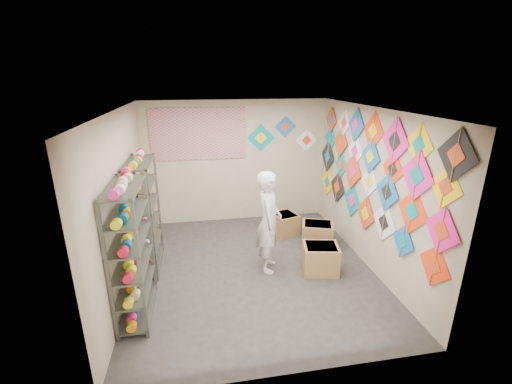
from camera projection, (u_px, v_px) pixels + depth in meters
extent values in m
plane|color=#2D2A27|center=(253.00, 269.00, 5.93)|extent=(4.50, 4.50, 0.00)
plane|color=tan|center=(236.00, 162.00, 7.59)|extent=(4.00, 0.00, 4.00)
plane|color=tan|center=(291.00, 269.00, 3.39)|extent=(4.00, 0.00, 4.00)
plane|color=tan|center=(123.00, 203.00, 5.16)|extent=(0.00, 4.50, 4.50)
plane|color=tan|center=(369.00, 189.00, 5.82)|extent=(0.00, 4.50, 4.50)
plane|color=#696258|center=(253.00, 109.00, 5.05)|extent=(4.50, 4.50, 0.00)
cube|color=#4C5147|center=(132.00, 252.00, 4.53)|extent=(0.40, 1.10, 1.90)
cube|color=#4C5147|center=(144.00, 215.00, 5.74)|extent=(0.40, 1.10, 1.90)
cylinder|color=#FC2C94|center=(124.00, 265.00, 4.06)|extent=(0.12, 0.10, 0.12)
cylinder|color=orange|center=(127.00, 257.00, 4.23)|extent=(0.12, 0.10, 0.12)
cylinder|color=yellow|center=(130.00, 250.00, 4.41)|extent=(0.12, 0.10, 0.12)
cylinder|color=white|center=(132.00, 243.00, 4.59)|extent=(0.12, 0.10, 0.12)
cylinder|color=red|center=(134.00, 236.00, 4.77)|extent=(0.12, 0.10, 0.12)
cylinder|color=#8C0C8E|center=(136.00, 231.00, 4.95)|extent=(0.12, 0.10, 0.12)
cylinder|color=beige|center=(140.00, 221.00, 5.27)|extent=(0.12, 0.10, 0.12)
cylinder|color=#0A5782|center=(141.00, 217.00, 5.45)|extent=(0.12, 0.10, 0.12)
cylinder|color=#FC2C94|center=(143.00, 212.00, 5.62)|extent=(0.12, 0.10, 0.12)
cylinder|color=orange|center=(145.00, 208.00, 5.80)|extent=(0.12, 0.10, 0.12)
cylinder|color=yellow|center=(146.00, 204.00, 5.98)|extent=(0.12, 0.10, 0.12)
cylinder|color=white|center=(147.00, 200.00, 6.16)|extent=(0.12, 0.10, 0.12)
cube|color=#F7390F|center=(434.00, 266.00, 4.26)|extent=(0.03, 0.58, 0.58)
cube|color=#1565B3|center=(403.00, 241.00, 4.87)|extent=(0.03, 0.51, 0.51)
cube|color=white|center=(384.00, 222.00, 5.38)|extent=(0.02, 0.66, 0.66)
cube|color=red|center=(365.00, 214.00, 5.93)|extent=(0.02, 0.62, 0.62)
cube|color=#008B8E|center=(352.00, 200.00, 6.45)|extent=(0.02, 0.68, 0.68)
cube|color=black|center=(337.00, 187.00, 7.06)|extent=(0.03, 0.68, 0.68)
cube|color=yellow|center=(327.00, 182.00, 7.64)|extent=(0.02, 0.64, 0.64)
cube|color=#FE1C94|center=(442.00, 231.00, 4.07)|extent=(0.01, 0.61, 0.61)
cube|color=#F7390F|center=(412.00, 211.00, 4.65)|extent=(0.04, 0.67, 0.67)
cube|color=#1565B3|center=(387.00, 192.00, 5.21)|extent=(0.03, 0.63, 0.63)
cube|color=white|center=(369.00, 182.00, 5.77)|extent=(0.02, 0.55, 0.55)
cube|color=red|center=(352.00, 171.00, 6.34)|extent=(0.03, 0.69, 0.69)
cube|color=#008B8E|center=(341.00, 165.00, 6.86)|extent=(0.03, 0.55, 0.55)
cube|color=black|center=(328.00, 156.00, 7.49)|extent=(0.03, 0.71, 0.71)
cube|color=yellow|center=(446.00, 187.00, 3.99)|extent=(0.04, 0.55, 0.55)
cube|color=#FE1C94|center=(417.00, 176.00, 4.48)|extent=(0.01, 0.70, 0.70)
cube|color=#F7390F|center=(393.00, 169.00, 5.05)|extent=(0.02, 0.56, 0.56)
cube|color=#1565B3|center=(370.00, 156.00, 5.65)|extent=(0.02, 0.60, 0.60)
cube|color=white|center=(355.00, 151.00, 6.22)|extent=(0.02, 0.59, 0.59)
cube|color=red|center=(340.00, 142.00, 6.79)|extent=(0.04, 0.63, 0.63)
cube|color=#008B8E|center=(330.00, 138.00, 7.33)|extent=(0.02, 0.60, 0.60)
cube|color=black|center=(457.00, 155.00, 3.77)|extent=(0.02, 0.64, 0.64)
cube|color=yellow|center=(419.00, 145.00, 4.43)|extent=(0.03, 0.59, 0.59)
cube|color=#FE1C94|center=(395.00, 141.00, 4.93)|extent=(0.01, 0.70, 0.70)
cube|color=#F7390F|center=(373.00, 131.00, 5.55)|extent=(0.03, 0.67, 0.67)
cube|color=#1565B3|center=(356.00, 125.00, 6.09)|extent=(0.03, 0.61, 0.61)
cube|color=white|center=(344.00, 123.00, 6.61)|extent=(0.03, 0.53, 0.53)
cube|color=red|center=(331.00, 120.00, 7.19)|extent=(0.01, 0.55, 0.55)
cube|color=#008B8E|center=(261.00, 138.00, 7.50)|extent=(0.61, 0.02, 0.61)
cube|color=#1565B3|center=(285.00, 127.00, 7.51)|extent=(0.48, 0.02, 0.48)
cube|color=white|center=(306.00, 140.00, 7.70)|extent=(0.51, 0.02, 0.51)
cube|color=#85479B|center=(198.00, 134.00, 7.23)|extent=(2.00, 0.01, 1.10)
imported|color=silver|center=(269.00, 222.00, 5.67)|extent=(0.82, 0.69, 1.74)
cube|color=brown|center=(320.00, 258.00, 5.78)|extent=(0.66, 0.59, 0.48)
cube|color=brown|center=(317.00, 235.00, 6.65)|extent=(0.71, 0.64, 0.48)
cube|color=brown|center=(285.00, 224.00, 7.18)|extent=(0.59, 0.62, 0.44)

